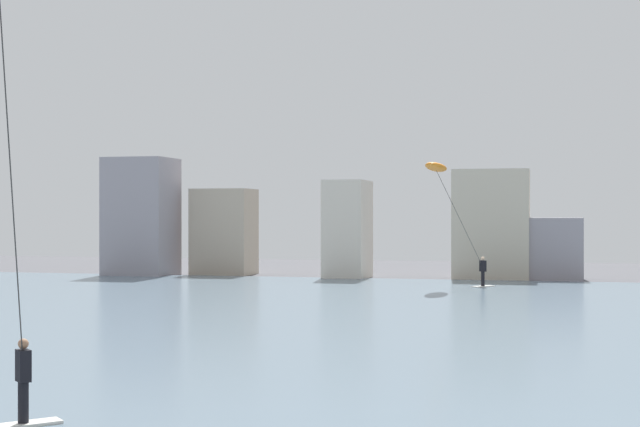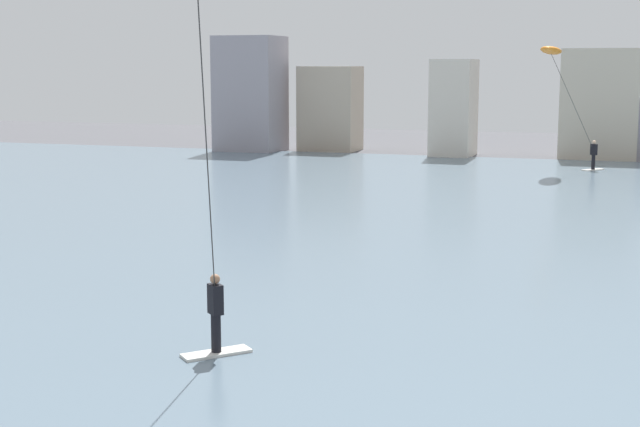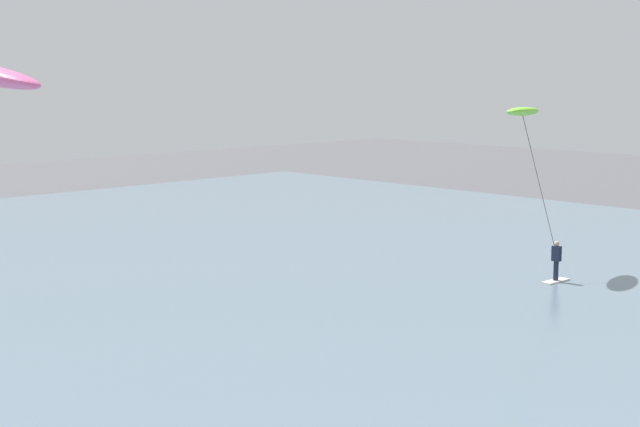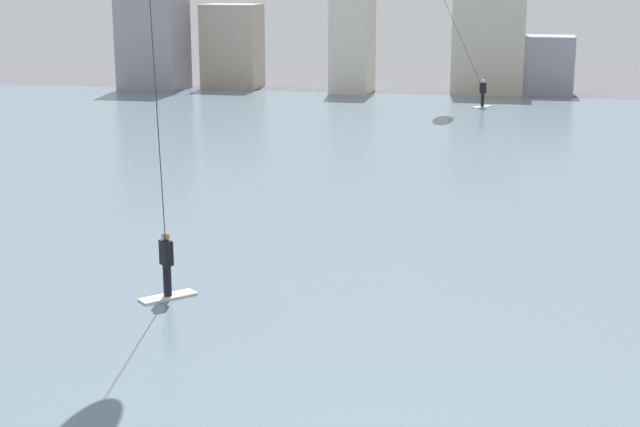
# 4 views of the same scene
# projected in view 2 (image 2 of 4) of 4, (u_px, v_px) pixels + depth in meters

# --- Properties ---
(water_bay) EXTENTS (84.00, 52.00, 0.10)m
(water_bay) POSITION_uv_depth(u_px,v_px,m) (538.00, 234.00, 32.03)
(water_bay) COLOR slate
(water_bay) RESTS_ON ground
(far_shore_buildings) EXTENTS (30.07, 6.06, 7.72)m
(far_shore_buildings) POSITION_uv_depth(u_px,v_px,m) (416.00, 105.00, 60.41)
(far_shore_buildings) COLOR gray
(far_shore_buildings) RESTS_ON ground
(kitesurfer_orange) EXTENTS (3.56, 3.75, 6.80)m
(kitesurfer_orange) POSITION_uv_depth(u_px,v_px,m) (555.00, 60.00, 49.50)
(kitesurfer_orange) COLOR silver
(kitesurfer_orange) RESTS_ON water_bay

